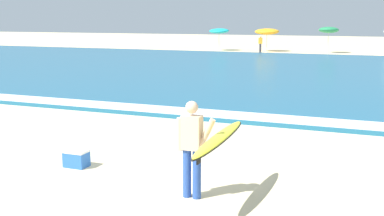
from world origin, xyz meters
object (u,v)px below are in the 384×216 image
beach_umbrella_2 (329,30)px  cooler_box (76,158)px  surfer_with_board (204,143)px  beach_umbrella_1 (267,32)px  beachgoer_near_row_left (260,44)px  beach_umbrella_0 (219,31)px

beach_umbrella_2 → cooler_box: size_ratio=4.88×
surfer_with_board → beach_umbrella_1: bearing=101.5°
beach_umbrella_1 → beachgoer_near_row_left: size_ratio=1.47×
surfer_with_board → cooler_box: (-3.16, 0.73, -0.84)m
beach_umbrella_1 → beach_umbrella_0: bearing=-173.6°
surfer_with_board → beachgoer_near_row_left: 35.98m
beach_umbrella_0 → cooler_box: 37.50m
surfer_with_board → beach_umbrella_1: beach_umbrella_1 is taller
beach_umbrella_2 → beachgoer_near_row_left: 6.28m
beach_umbrella_1 → cooler_box: beach_umbrella_1 is taller
surfer_with_board → cooler_box: bearing=167.0°
beachgoer_near_row_left → cooler_box: size_ratio=3.23×
beach_umbrella_0 → beachgoer_near_row_left: 5.10m
beach_umbrella_1 → beach_umbrella_2: bearing=-0.5°
beach_umbrella_0 → beach_umbrella_2: (10.28, 0.47, 0.18)m
beach_umbrella_0 → beach_umbrella_2: 10.30m
beach_umbrella_2 → beach_umbrella_1: bearing=179.5°
beach_umbrella_0 → beach_umbrella_1: beach_umbrella_1 is taller
beach_umbrella_0 → beach_umbrella_1: size_ratio=0.95×
beach_umbrella_1 → cooler_box: bearing=-83.1°
beach_umbrella_2 → cooler_box: (-1.21, -36.81, -1.89)m
surfer_with_board → beach_umbrella_2: beach_umbrella_2 is taller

